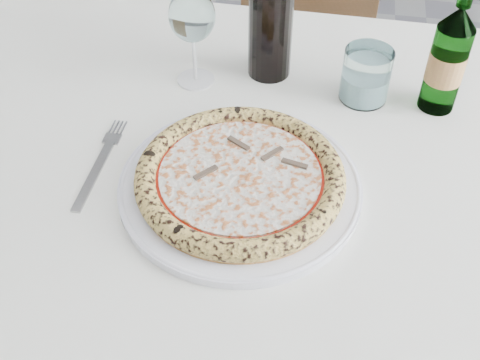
% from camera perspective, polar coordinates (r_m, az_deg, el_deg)
% --- Properties ---
extents(dining_table, '(1.51, 0.91, 0.76)m').
position_cam_1_polar(dining_table, '(1.03, 0.98, -0.26)').
color(dining_table, brown).
rests_on(dining_table, floor).
extents(chair_far, '(0.44, 0.44, 0.93)m').
position_cam_1_polar(chair_far, '(1.77, 5.91, 15.33)').
color(chair_far, brown).
rests_on(chair_far, floor).
extents(plate, '(0.36, 0.36, 0.02)m').
position_cam_1_polar(plate, '(0.89, 0.00, -0.51)').
color(plate, white).
rests_on(plate, dining_table).
extents(pizza, '(0.31, 0.31, 0.03)m').
position_cam_1_polar(pizza, '(0.88, -0.00, 0.29)').
color(pizza, '#C68242').
rests_on(pizza, plate).
extents(fork, '(0.03, 0.22, 0.00)m').
position_cam_1_polar(fork, '(0.96, -13.17, 1.53)').
color(fork, gray).
rests_on(fork, dining_table).
extents(wine_glass, '(0.08, 0.08, 0.18)m').
position_cam_1_polar(wine_glass, '(1.04, -4.57, 15.06)').
color(wine_glass, silver).
rests_on(wine_glass, dining_table).
extents(tumbler, '(0.08, 0.08, 0.09)m').
position_cam_1_polar(tumbler, '(1.07, 11.81, 9.42)').
color(tumbler, white).
rests_on(tumbler, dining_table).
extents(beer_bottle, '(0.06, 0.06, 0.24)m').
position_cam_1_polar(beer_bottle, '(1.05, 19.11, 10.77)').
color(beer_bottle, '#337732').
rests_on(beer_bottle, dining_table).
extents(wine_bottle, '(0.08, 0.08, 0.31)m').
position_cam_1_polar(wine_bottle, '(1.06, 2.99, 16.19)').
color(wine_bottle, black).
rests_on(wine_bottle, dining_table).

